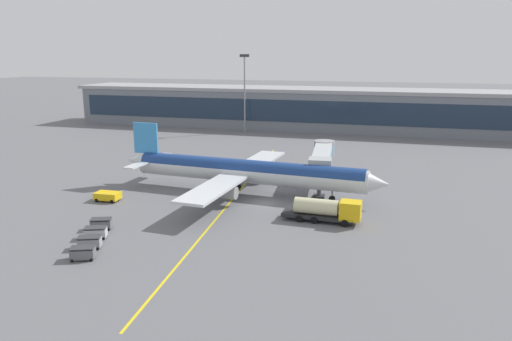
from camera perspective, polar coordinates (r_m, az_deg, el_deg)
ground_plane at (r=74.62m, az=0.96°, el=-3.91°), size 700.00×700.00×0.00m
apron_lead_in_line at (r=77.98m, az=-2.56°, el=-3.14°), size 7.27×79.72×0.01m
terminal_building at (r=149.26m, az=8.57°, el=7.24°), size 163.36×19.03×12.46m
main_airliner at (r=79.01m, az=-1.22°, el=-0.08°), size 46.14×36.89×10.88m
jet_bridge at (r=85.54m, az=7.90°, el=1.55°), size 5.54×19.60×6.46m
fuel_tanker at (r=66.64m, az=8.39°, el=-4.65°), size 10.87×2.93×3.25m
pushback_tug at (r=79.12m, az=-17.26°, el=-2.87°), size 3.90×2.48×1.40m
baggage_cart_0 at (r=58.07m, az=-19.89°, el=-9.18°), size 3.03×2.41×1.48m
baggage_cart_1 at (r=60.94m, az=-19.16°, el=-8.03°), size 3.03×2.41×1.48m
baggage_cart_2 at (r=63.85m, az=-18.51°, el=-6.98°), size 3.03×2.41×1.48m
baggage_cart_3 at (r=66.78m, az=-17.91°, el=-6.02°), size 3.03×2.41×1.48m
apron_light_mast_0 at (r=141.97m, az=-1.36°, el=9.90°), size 2.80×0.50×22.53m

